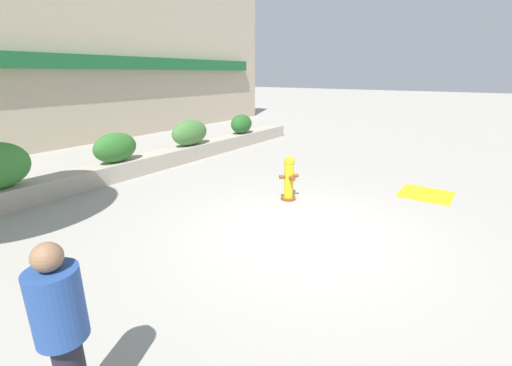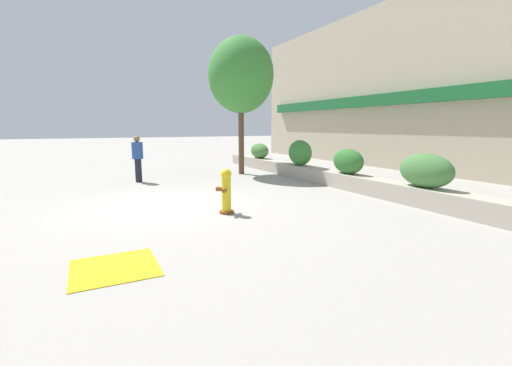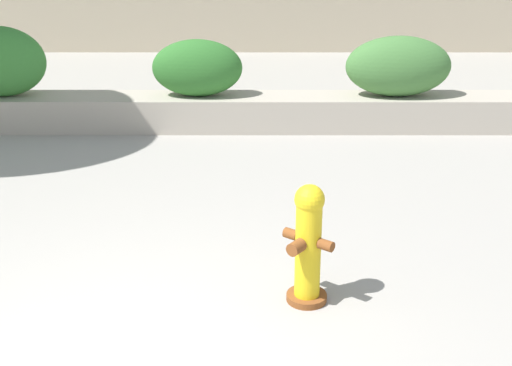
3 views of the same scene
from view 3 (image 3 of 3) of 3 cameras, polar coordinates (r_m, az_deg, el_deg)
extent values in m
cube|color=#ADA393|center=(10.73, -5.15, 5.68)|extent=(18.00, 0.70, 0.50)
ellipsoid|color=#387F33|center=(11.13, -19.64, 9.16)|extent=(1.36, 0.69, 1.03)
ellipsoid|color=#2D6B28|center=(10.55, -4.52, 9.16)|extent=(1.32, 0.62, 0.84)
ellipsoid|color=#427538|center=(10.71, 11.51, 9.13)|extent=(1.54, 0.70, 0.89)
cylinder|color=brown|center=(6.28, 4.24, -9.09)|extent=(0.49, 0.49, 0.06)
cylinder|color=gold|center=(6.05, 4.36, -5.40)|extent=(0.31, 0.31, 0.85)
sphere|color=gold|center=(5.85, 4.49, -1.32)|extent=(0.25, 0.25, 0.25)
cylinder|color=brown|center=(5.87, 3.42, -5.17)|extent=(0.17, 0.18, 0.11)
cylinder|color=brown|center=(6.09, 3.02, -4.10)|extent=(0.15, 0.15, 0.09)
cylinder|color=brown|center=(5.93, 5.79, -4.98)|extent=(0.15, 0.15, 0.09)
camera|label=1|loc=(6.62, -75.90, 2.36)|focal=24.00mm
camera|label=2|loc=(8.38, 71.65, -1.60)|focal=24.00mm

